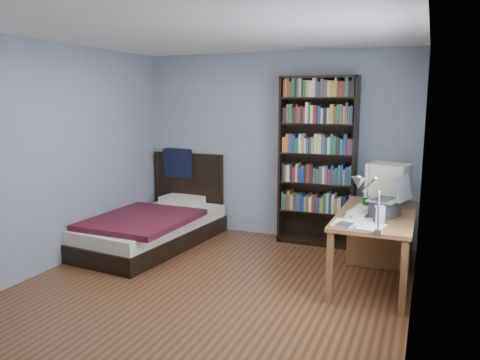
{
  "coord_description": "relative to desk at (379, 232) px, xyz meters",
  "views": [
    {
      "loc": [
        1.97,
        -3.96,
        1.9
      ],
      "look_at": [
        0.06,
        0.72,
        1.01
      ],
      "focal_mm": 35.0,
      "sensor_mm": 36.0,
      "label": 1
    }
  ],
  "objects": [
    {
      "name": "external_drive",
      "position": [
        -0.21,
        -1.07,
        0.33
      ],
      "size": [
        0.16,
        0.16,
        0.03
      ],
      "primitive_type": "cube",
      "rotation": [
        0.0,
        0.0,
        -0.18
      ],
      "color": "gray",
      "rests_on": "desk"
    },
    {
      "name": "soda_can",
      "position": [
        -0.13,
        -0.25,
        0.38
      ],
      "size": [
        0.07,
        0.07,
        0.12
      ],
      "primitive_type": "cylinder",
      "color": "#063311",
      "rests_on": "desk"
    },
    {
      "name": "keyboard",
      "position": [
        -0.15,
        -0.44,
        0.33
      ],
      "size": [
        0.25,
        0.49,
        0.05
      ],
      "primitive_type": "cube",
      "rotation": [
        0.0,
        0.07,
        -0.13
      ],
      "color": "beige",
      "rests_on": "desk"
    },
    {
      "name": "laptop",
      "position": [
        0.11,
        -0.52,
        0.43
      ],
      "size": [
        0.43,
        0.41,
        0.42
      ],
      "color": "#2D2D30",
      "rests_on": "desk"
    },
    {
      "name": "phone_silver",
      "position": [
        -0.27,
        -0.68,
        0.33
      ],
      "size": [
        0.08,
        0.11,
        0.02
      ],
      "primitive_type": "cube",
      "rotation": [
        0.0,
        0.0,
        0.4
      ],
      "color": "#B4B4B9",
      "rests_on": "desk"
    },
    {
      "name": "bookshelf",
      "position": [
        -0.86,
        0.62,
        0.68
      ],
      "size": [
        0.98,
        0.3,
        2.17
      ],
      "color": "black",
      "rests_on": "floor"
    },
    {
      "name": "speaker",
      "position": [
        0.07,
        -0.83,
        0.4
      ],
      "size": [
        0.11,
        0.11,
        0.17
      ],
      "primitive_type": "cube",
      "rotation": [
        0.0,
        0.0,
        0.33
      ],
      "color": "gray",
      "rests_on": "desk"
    },
    {
      "name": "desk",
      "position": [
        0.0,
        0.0,
        0.0
      ],
      "size": [
        0.75,
        1.53,
        0.73
      ],
      "color": "brown",
      "rests_on": "floor"
    },
    {
      "name": "bed",
      "position": [
        -2.81,
        -0.19,
        -0.16
      ],
      "size": [
        1.25,
        2.19,
        1.16
      ],
      "color": "black",
      "rests_on": "floor"
    },
    {
      "name": "room",
      "position": [
        -1.48,
        -1.32,
        0.84
      ],
      "size": [
        4.2,
        4.24,
        2.5
      ],
      "color": "#4E2B17",
      "rests_on": "ground"
    },
    {
      "name": "phone_grey",
      "position": [
        -0.25,
        -0.95,
        0.33
      ],
      "size": [
        0.05,
        0.08,
        0.02
      ],
      "primitive_type": "cube",
      "rotation": [
        0.0,
        0.0,
        -0.05
      ],
      "color": "gray",
      "rests_on": "desk"
    },
    {
      "name": "mouse",
      "position": [
        -0.0,
        -0.18,
        0.33
      ],
      "size": [
        0.06,
        0.11,
        0.04
      ],
      "primitive_type": "ellipsoid",
      "color": "silver",
      "rests_on": "desk"
    },
    {
      "name": "crt_monitor",
      "position": [
        0.06,
        0.06,
        0.58
      ],
      "size": [
        0.48,
        0.44,
        0.46
      ],
      "color": "beige",
      "rests_on": "desk"
    },
    {
      "name": "desk_lamp",
      "position": [
        -0.02,
        -1.52,
        0.77
      ],
      "size": [
        0.22,
        0.48,
        0.56
      ],
      "color": "#99999E",
      "rests_on": "desk"
    }
  ]
}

